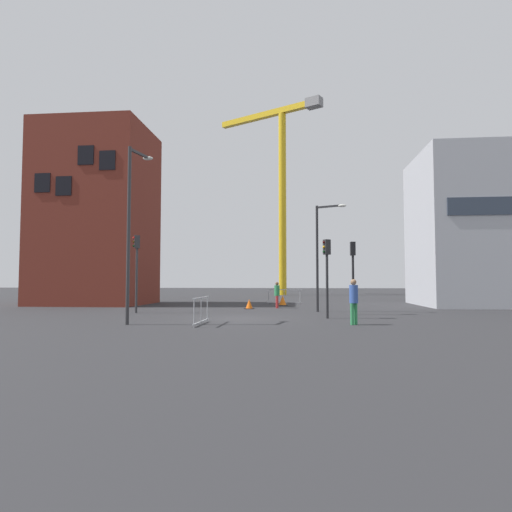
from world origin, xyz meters
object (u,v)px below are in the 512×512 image
Objects in this scene: traffic_light_near at (327,265)px; traffic_light_far at (137,261)px; traffic_cone_orange at (249,304)px; traffic_cone_by_barrier at (283,301)px; streetlamp_short at (321,247)px; streetlamp_tall at (131,220)px; construction_crane at (281,172)px; pedestrian_walking at (354,298)px; pedestrian_waiting at (277,293)px; traffic_light_corner at (353,265)px.

traffic_light_far is at bearing 166.59° from traffic_light_near.
traffic_light_near is at bearing -55.99° from traffic_cone_orange.
streetlamp_short is at bearing -68.88° from traffic_cone_by_barrier.
construction_crane is at bearing 82.59° from streetlamp_tall.
streetlamp_short reaches higher than pedestrian_walking.
pedestrian_waiting is at bearing 110.28° from traffic_light_near.
traffic_light_near reaches higher than traffic_cone_by_barrier.
traffic_light_corner reaches higher than pedestrian_waiting.
pedestrian_walking is at bearing -25.64° from traffic_light_far.
traffic_light_far is (-6.60, -29.58, -12.01)m from construction_crane.
pedestrian_waiting is at bearing -94.25° from traffic_cone_by_barrier.
pedestrian_waiting is at bearing 131.10° from streetlamp_short.
streetlamp_short is at bearing 10.38° from traffic_light_far.
pedestrian_walking is 3.04× the size of traffic_cone_orange.
construction_crane reaches higher than streetlamp_tall.
traffic_light_far is 1.15× the size of traffic_light_near.
construction_crane is 5.49× the size of traffic_light_far.
streetlamp_tall is at bearing -110.19° from traffic_cone_orange.
streetlamp_tall is 8.89m from traffic_light_near.
streetlamp_tall reaches higher than pedestrian_walking.
traffic_cone_orange is at bearing 124.01° from traffic_light_near.
traffic_light_far is at bearing -169.62° from streetlamp_short.
construction_crane reaches higher than pedestrian_waiting.
traffic_light_corner is (11.46, -0.00, -0.27)m from traffic_light_far.
streetlamp_tall is 9.41m from pedestrian_walking.
pedestrian_walking is 10.65m from traffic_cone_orange.
pedestrian_walking is at bearing -76.03° from traffic_cone_by_barrier.
traffic_light_corner reaches higher than pedestrian_walking.
streetlamp_short reaches higher than pedestrian_waiting.
traffic_cone_orange is at bearing -155.16° from pedestrian_waiting.
traffic_light_near is 7.84m from pedestrian_waiting.
pedestrian_walking is at bearing -70.66° from pedestrian_waiting.
pedestrian_walking reaches higher than pedestrian_waiting.
streetlamp_short reaches higher than traffic_cone_by_barrier.
construction_crane is 38.81× the size of traffic_cone_orange.
construction_crane is at bearing 77.42° from traffic_light_far.
traffic_cone_by_barrier is (-2.39, 6.19, -3.26)m from streetlamp_short.
construction_crane reaches higher than traffic_light_far.
traffic_cone_orange is at bearing 35.72° from traffic_light_far.
pedestrian_walking is (-0.61, -5.20, -1.47)m from traffic_light_corner.
pedestrian_walking reaches higher than traffic_cone_by_barrier.
streetlamp_tall is at bearing -97.41° from construction_crane.
traffic_light_far is at bearing 154.36° from pedestrian_walking.
traffic_cone_by_barrier is at bearing 46.68° from traffic_light_far.
pedestrian_waiting is 2.35× the size of traffic_cone_by_barrier.
pedestrian_waiting is 1.97m from traffic_cone_orange.
traffic_light_corner reaches higher than traffic_light_near.
traffic_light_near is at bearing -76.85° from traffic_cone_by_barrier.
pedestrian_waiting is at bearing 24.84° from traffic_cone_orange.
streetlamp_short is 3.32× the size of pedestrian_walking.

